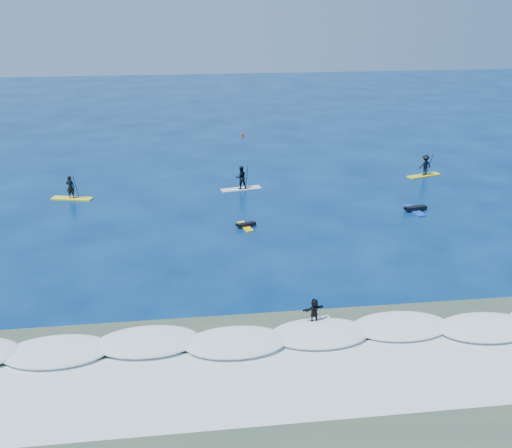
{
  "coord_description": "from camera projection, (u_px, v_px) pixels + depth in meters",
  "views": [
    {
      "loc": [
        -4.77,
        -32.12,
        15.17
      ],
      "look_at": [
        -0.47,
        2.78,
        0.6
      ],
      "focal_mm": 40.0,
      "sensor_mm": 36.0,
      "label": 1
    }
  ],
  "objects": [
    {
      "name": "ground",
      "position": [
        269.0,
        249.0,
        35.8
      ],
      "size": [
        160.0,
        160.0,
        0.0
      ],
      "primitive_type": "plane",
      "color": "#041C4C",
      "rests_on": "ground"
    },
    {
      "name": "shallow_water",
      "position": [
        318.0,
        395.0,
        22.96
      ],
      "size": [
        90.0,
        13.0,
        0.01
      ],
      "primitive_type": "cube",
      "color": "#384C3B",
      "rests_on": "ground"
    },
    {
      "name": "breaking_wave",
      "position": [
        299.0,
        339.0,
        26.63
      ],
      "size": [
        40.0,
        6.0,
        0.3
      ],
      "primitive_type": "cube",
      "color": "white",
      "rests_on": "ground"
    },
    {
      "name": "whitewater",
      "position": [
        313.0,
        379.0,
        23.87
      ],
      "size": [
        34.0,
        5.0,
        0.02
      ],
      "primitive_type": "cube",
      "color": "silver",
      "rests_on": "ground"
    },
    {
      "name": "sup_paddler_left",
      "position": [
        71.0,
        191.0,
        44.06
      ],
      "size": [
        3.22,
        1.49,
        2.19
      ],
      "rotation": [
        0.0,
        0.0,
        -0.24
      ],
      "color": "#F4F61A",
      "rests_on": "ground"
    },
    {
      "name": "sup_paddler_center",
      "position": [
        241.0,
        180.0,
        46.09
      ],
      "size": [
        3.36,
        1.43,
        2.29
      ],
      "rotation": [
        0.0,
        0.0,
        0.19
      ],
      "color": "silver",
      "rests_on": "ground"
    },
    {
      "name": "sup_paddler_right",
      "position": [
        425.0,
        167.0,
        49.42
      ],
      "size": [
        3.23,
        1.66,
        2.2
      ],
      "rotation": [
        0.0,
        0.0,
        0.3
      ],
      "color": "yellow",
      "rests_on": "ground"
    },
    {
      "name": "prone_paddler_near",
      "position": [
        245.0,
        226.0,
        39.03
      ],
      "size": [
        1.48,
        1.94,
        0.39
      ],
      "rotation": [
        0.0,
        0.0,
        1.85
      ],
      "color": "yellow",
      "rests_on": "ground"
    },
    {
      "name": "prone_paddler_far",
      "position": [
        415.0,
        209.0,
        41.85
      ],
      "size": [
        1.85,
        2.39,
        0.49
      ],
      "rotation": [
        0.0,
        0.0,
        1.73
      ],
      "color": "blue",
      "rests_on": "ground"
    },
    {
      "name": "wave_surfer",
      "position": [
        314.0,
        312.0,
        27.38
      ],
      "size": [
        1.9,
        1.02,
        1.32
      ],
      "rotation": [
        0.0,
        0.0,
        0.3
      ],
      "color": "white",
      "rests_on": "breaking_wave"
    },
    {
      "name": "marker_buoy",
      "position": [
        242.0,
        135.0,
        62.65
      ],
      "size": [
        0.25,
        0.25,
        0.6
      ],
      "rotation": [
        0.0,
        0.0,
        -0.21
      ],
      "color": "red",
      "rests_on": "ground"
    }
  ]
}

